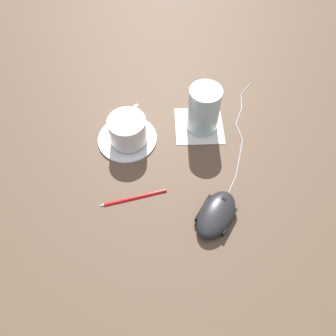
{
  "coord_description": "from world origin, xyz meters",
  "views": [
    {
      "loc": [
        0.04,
        0.38,
        0.6
      ],
      "look_at": [
        -0.02,
        0.02,
        0.03
      ],
      "focal_mm": 35.0,
      "sensor_mm": 36.0,
      "label": 1
    }
  ],
  "objects": [
    {
      "name": "ground_plane",
      "position": [
        0.0,
        0.0,
        0.0
      ],
      "size": [
        3.0,
        3.0,
        0.0
      ],
      "primitive_type": "plane",
      "color": "brown"
    },
    {
      "name": "saucer",
      "position": [
        0.06,
        -0.1,
        0.0
      ],
      "size": [
        0.14,
        0.14,
        0.01
      ],
      "primitive_type": "cylinder",
      "color": "white",
      "rests_on": "ground"
    },
    {
      "name": "coffee_cup",
      "position": [
        0.05,
        -0.09,
        0.04
      ],
      "size": [
        0.08,
        0.11,
        0.06
      ],
      "color": "white",
      "rests_on": "saucer"
    },
    {
      "name": "computer_mouse",
      "position": [
        -0.09,
        0.13,
        0.02
      ],
      "size": [
        0.12,
        0.13,
        0.03
      ],
      "color": "black",
      "rests_on": "ground"
    },
    {
      "name": "mouse_cable",
      "position": [
        -0.2,
        -0.07,
        0.0
      ],
      "size": [
        0.15,
        0.32,
        0.0
      ],
      "color": "gray",
      "rests_on": "ground"
    },
    {
      "name": "napkin_under_glass",
      "position": [
        -0.11,
        -0.11,
        0.0
      ],
      "size": [
        0.13,
        0.13,
        0.0
      ],
      "primitive_type": "cube",
      "rotation": [
        0.0,
        0.0,
        -0.13
      ],
      "color": "silver",
      "rests_on": "ground"
    },
    {
      "name": "drinking_glass",
      "position": [
        -0.12,
        -0.11,
        0.06
      ],
      "size": [
        0.07,
        0.07,
        0.11
      ],
      "primitive_type": "cylinder",
      "color": "silver",
      "rests_on": "napkin_under_glass"
    },
    {
      "name": "pen",
      "position": [
        0.06,
        0.06,
        0.0
      ],
      "size": [
        0.14,
        0.02,
        0.01
      ],
      "color": "#B21919",
      "rests_on": "ground"
    }
  ]
}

